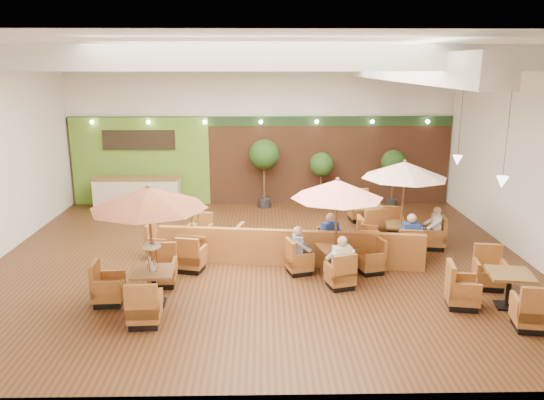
{
  "coord_description": "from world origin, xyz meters",
  "views": [
    {
      "loc": [
        0.03,
        -13.31,
        5.04
      ],
      "look_at": [
        0.3,
        0.5,
        1.5
      ],
      "focal_mm": 35.0,
      "sensor_mm": 36.0,
      "label": 1
    }
  ],
  "objects_px": {
    "diner_2": "(299,245)",
    "diner_3": "(410,233)",
    "diner_0": "(341,257)",
    "topiary_1": "(321,167)",
    "table_0": "(147,220)",
    "table_4": "(495,291)",
    "table_2": "(403,189)",
    "topiary_2": "(394,165)",
    "table_1": "(337,208)",
    "diner_1": "(331,233)",
    "diner_4": "(434,223)",
    "topiary_0": "(264,157)",
    "booth_divider": "(289,248)",
    "table_3": "(196,243)",
    "table_5": "(366,218)",
    "service_counter": "(138,194)"
  },
  "relations": [
    {
      "from": "service_counter",
      "to": "booth_divider",
      "type": "height_order",
      "value": "service_counter"
    },
    {
      "from": "table_5",
      "to": "table_4",
      "type": "bearing_deg",
      "value": -78.21
    },
    {
      "from": "topiary_0",
      "to": "topiary_1",
      "type": "bearing_deg",
      "value": 0.0
    },
    {
      "from": "table_3",
      "to": "topiary_2",
      "type": "bearing_deg",
      "value": 52.06
    },
    {
      "from": "table_1",
      "to": "diner_3",
      "type": "relative_size",
      "value": 2.93
    },
    {
      "from": "topiary_1",
      "to": "diner_2",
      "type": "bearing_deg",
      "value": -100.92
    },
    {
      "from": "diner_0",
      "to": "table_2",
      "type": "bearing_deg",
      "value": 35.92
    },
    {
      "from": "table_0",
      "to": "table_5",
      "type": "xyz_separation_m",
      "value": [
        5.64,
        5.12,
        -1.5
      ]
    },
    {
      "from": "table_5",
      "to": "diner_2",
      "type": "bearing_deg",
      "value": -129.49
    },
    {
      "from": "topiary_1",
      "to": "diner_0",
      "type": "distance_m",
      "value": 7.25
    },
    {
      "from": "diner_2",
      "to": "diner_4",
      "type": "relative_size",
      "value": 1.0
    },
    {
      "from": "diner_0",
      "to": "diner_2",
      "type": "relative_size",
      "value": 1.07
    },
    {
      "from": "diner_0",
      "to": "diner_1",
      "type": "distance_m",
      "value": 1.77
    },
    {
      "from": "topiary_2",
      "to": "diner_1",
      "type": "distance_m",
      "value": 6.21
    },
    {
      "from": "diner_3",
      "to": "diner_4",
      "type": "height_order",
      "value": "diner_3"
    },
    {
      "from": "diner_0",
      "to": "diner_2",
      "type": "xyz_separation_m",
      "value": [
        -0.89,
        0.89,
        -0.02
      ]
    },
    {
      "from": "topiary_0",
      "to": "diner_2",
      "type": "bearing_deg",
      "value": -82.53
    },
    {
      "from": "diner_0",
      "to": "topiary_1",
      "type": "bearing_deg",
      "value": 71.47
    },
    {
      "from": "table_0",
      "to": "table_5",
      "type": "height_order",
      "value": "table_0"
    },
    {
      "from": "topiary_1",
      "to": "table_3",
      "type": "bearing_deg",
      "value": -127.16
    },
    {
      "from": "table_3",
      "to": "table_5",
      "type": "distance_m",
      "value": 5.52
    },
    {
      "from": "diner_2",
      "to": "diner_3",
      "type": "bearing_deg",
      "value": 99.6
    },
    {
      "from": "diner_0",
      "to": "diner_1",
      "type": "xyz_separation_m",
      "value": [
        -0.0,
        1.77,
        0.0
      ]
    },
    {
      "from": "table_1",
      "to": "diner_2",
      "type": "height_order",
      "value": "table_1"
    },
    {
      "from": "table_4",
      "to": "diner_4",
      "type": "distance_m",
      "value": 3.72
    },
    {
      "from": "booth_divider",
      "to": "diner_0",
      "type": "relative_size",
      "value": 8.36
    },
    {
      "from": "topiary_0",
      "to": "diner_1",
      "type": "distance_m",
      "value": 5.79
    },
    {
      "from": "diner_1",
      "to": "diner_2",
      "type": "height_order",
      "value": "diner_1"
    },
    {
      "from": "diner_2",
      "to": "diner_3",
      "type": "xyz_separation_m",
      "value": [
        2.96,
        0.82,
        0.03
      ]
    },
    {
      "from": "topiary_2",
      "to": "diner_2",
      "type": "distance_m",
      "value": 7.42
    },
    {
      "from": "topiary_2",
      "to": "table_1",
      "type": "bearing_deg",
      "value": -114.83
    },
    {
      "from": "table_4",
      "to": "diner_2",
      "type": "distance_m",
      "value": 4.5
    },
    {
      "from": "table_5",
      "to": "diner_1",
      "type": "relative_size",
      "value": 3.44
    },
    {
      "from": "table_5",
      "to": "topiary_1",
      "type": "height_order",
      "value": "topiary_1"
    },
    {
      "from": "table_4",
      "to": "topiary_0",
      "type": "xyz_separation_m",
      "value": [
        -4.86,
        8.27,
        1.48
      ]
    },
    {
      "from": "service_counter",
      "to": "booth_divider",
      "type": "distance_m",
      "value": 7.56
    },
    {
      "from": "table_1",
      "to": "booth_divider",
      "type": "bearing_deg",
      "value": 137.59
    },
    {
      "from": "diner_2",
      "to": "diner_1",
      "type": "bearing_deg",
      "value": 129.17
    },
    {
      "from": "table_1",
      "to": "diner_0",
      "type": "xyz_separation_m",
      "value": [
        0.0,
        -0.89,
        -0.91
      ]
    },
    {
      "from": "topiary_0",
      "to": "topiary_2",
      "type": "distance_m",
      "value": 4.65
    },
    {
      "from": "table_4",
      "to": "diner_4",
      "type": "bearing_deg",
      "value": 102.05
    },
    {
      "from": "table_0",
      "to": "topiary_0",
      "type": "relative_size",
      "value": 1.07
    },
    {
      "from": "table_0",
      "to": "table_4",
      "type": "bearing_deg",
      "value": -5.36
    },
    {
      "from": "topiary_0",
      "to": "topiary_1",
      "type": "height_order",
      "value": "topiary_0"
    },
    {
      "from": "service_counter",
      "to": "table_1",
      "type": "relative_size",
      "value": 1.21
    },
    {
      "from": "diner_0",
      "to": "table_1",
      "type": "bearing_deg",
      "value": 74.11
    },
    {
      "from": "table_4",
      "to": "topiary_1",
      "type": "relative_size",
      "value": 1.35
    },
    {
      "from": "table_1",
      "to": "table_4",
      "type": "height_order",
      "value": "table_1"
    },
    {
      "from": "table_5",
      "to": "booth_divider",
      "type": "bearing_deg",
      "value": -136.85
    },
    {
      "from": "table_2",
      "to": "diner_1",
      "type": "xyz_separation_m",
      "value": [
        -2.07,
        -0.86,
        -0.98
      ]
    }
  ]
}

